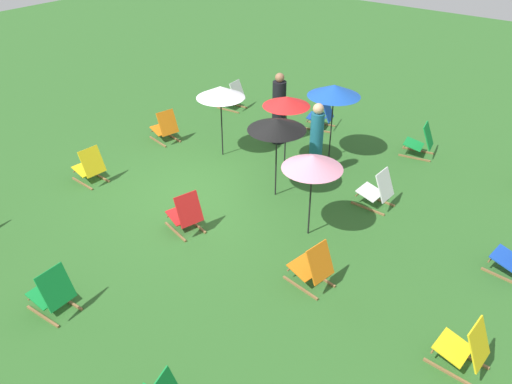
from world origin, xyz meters
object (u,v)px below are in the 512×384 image
(deckchair_8, at_px, (313,267))
(deckchair_11, at_px, (90,167))
(person_0, at_px, (279,111))
(deckchair_0, at_px, (421,142))
(umbrella_3, at_px, (334,91))
(person_1, at_px, (316,143))
(deckchair_5, at_px, (377,190))
(deckchair_12, at_px, (186,214))
(deckchair_4, at_px, (322,115))
(umbrella_1, at_px, (286,101))
(deckchair_14, at_px, (233,97))
(deckchair_6, at_px, (465,348))
(umbrella_4, at_px, (277,125))
(deckchair_7, at_px, (52,293))
(umbrella_0, at_px, (313,162))
(umbrella_2, at_px, (220,92))
(deckchair_3, at_px, (165,127))

(deckchair_8, height_order, deckchair_11, same)
(person_0, bearing_deg, deckchair_0, 31.45)
(umbrella_3, distance_m, person_1, 1.33)
(deckchair_5, relative_size, deckchair_12, 0.97)
(deckchair_4, height_order, umbrella_1, umbrella_1)
(deckchair_12, bearing_deg, deckchair_4, -160.64)
(umbrella_1, relative_size, person_0, 0.95)
(deckchair_14, relative_size, umbrella_1, 0.49)
(umbrella_3, relative_size, person_1, 1.04)
(deckchair_6, distance_m, deckchair_11, 8.24)
(deckchair_14, bearing_deg, person_1, 58.26)
(deckchair_14, height_order, umbrella_4, umbrella_4)
(deckchair_12, height_order, person_1, person_1)
(deckchair_6, relative_size, deckchair_11, 1.00)
(deckchair_7, distance_m, umbrella_0, 4.74)
(umbrella_0, height_order, umbrella_4, umbrella_4)
(deckchair_7, height_order, person_1, person_1)
(umbrella_1, height_order, person_1, person_1)
(umbrella_2, bearing_deg, umbrella_1, 106.09)
(deckchair_4, xyz_separation_m, umbrella_0, (4.28, 2.34, 1.17))
(umbrella_2, xyz_separation_m, umbrella_3, (-1.46, 2.12, 0.09))
(deckchair_7, xyz_separation_m, person_1, (-6.07, 0.91, 0.47))
(deckchair_5, bearing_deg, deckchair_6, 44.83)
(deckchair_8, distance_m, person_0, 5.43)
(deckchair_8, distance_m, umbrella_4, 3.15)
(deckchair_6, bearing_deg, umbrella_4, -110.87)
(deckchair_4, distance_m, deckchair_14, 2.76)
(deckchair_0, distance_m, deckchair_11, 7.70)
(deckchair_8, xyz_separation_m, umbrella_0, (-1.18, -0.83, 1.17))
(deckchair_8, xyz_separation_m, person_0, (-4.05, -3.58, 0.48))
(umbrella_3, bearing_deg, deckchair_8, 27.29)
(deckchair_12, bearing_deg, deckchair_7, 12.98)
(umbrella_2, relative_size, person_0, 0.96)
(deckchair_8, bearing_deg, umbrella_3, -143.75)
(deckchair_11, distance_m, umbrella_0, 5.16)
(person_0, bearing_deg, deckchair_14, 162.60)
(person_1, bearing_deg, deckchair_0, -0.61)
(deckchair_7, bearing_deg, umbrella_4, 168.81)
(umbrella_0, relative_size, umbrella_1, 0.97)
(deckchair_6, distance_m, umbrella_1, 6.33)
(deckchair_0, relative_size, deckchair_12, 0.98)
(deckchair_14, distance_m, umbrella_0, 6.49)
(deckchair_11, bearing_deg, umbrella_4, 123.17)
(umbrella_2, distance_m, umbrella_3, 2.58)
(umbrella_4, relative_size, person_0, 0.96)
(deckchair_5, xyz_separation_m, umbrella_4, (0.90, -1.89, 1.25))
(deckchair_3, relative_size, umbrella_4, 0.48)
(deckchair_5, relative_size, deckchair_6, 1.00)
(umbrella_1, relative_size, umbrella_4, 0.98)
(deckchair_12, height_order, umbrella_2, umbrella_2)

